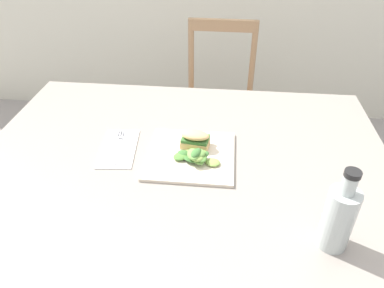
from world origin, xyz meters
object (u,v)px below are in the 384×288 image
at_px(chair_wooden_far, 219,104).
at_px(sandwich_half_front, 195,139).
at_px(bottle_cold_brew, 338,221).
at_px(dining_table, 182,191).
at_px(fork_on_napkin, 119,144).
at_px(plate_lunch, 191,155).

height_order(chair_wooden_far, sandwich_half_front, chair_wooden_far).
bearing_deg(bottle_cold_brew, dining_table, 145.81).
relative_size(dining_table, fork_on_napkin, 6.93).
distance_m(plate_lunch, sandwich_half_front, 0.05).
bearing_deg(fork_on_napkin, sandwich_half_front, 1.49).
relative_size(sandwich_half_front, bottle_cold_brew, 0.44).
distance_m(dining_table, fork_on_napkin, 0.25).
distance_m(dining_table, bottle_cold_brew, 0.50).
bearing_deg(chair_wooden_far, sandwich_half_front, -93.48).
bearing_deg(sandwich_half_front, chair_wooden_far, 86.52).
bearing_deg(fork_on_napkin, bottle_cold_brew, -29.44).
bearing_deg(bottle_cold_brew, fork_on_napkin, 150.56).
bearing_deg(bottle_cold_brew, plate_lunch, 140.10).
relative_size(dining_table, bottle_cold_brew, 5.92).
bearing_deg(chair_wooden_far, bottle_cold_brew, -75.76).
height_order(sandwich_half_front, bottle_cold_brew, bottle_cold_brew).
height_order(dining_table, sandwich_half_front, sandwich_half_front).
distance_m(chair_wooden_far, sandwich_half_front, 0.91).
xyz_separation_m(plate_lunch, sandwich_half_front, (0.01, 0.04, 0.03)).
distance_m(dining_table, plate_lunch, 0.12).
bearing_deg(fork_on_napkin, dining_table, -19.57).
bearing_deg(bottle_cold_brew, chair_wooden_far, 104.24).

